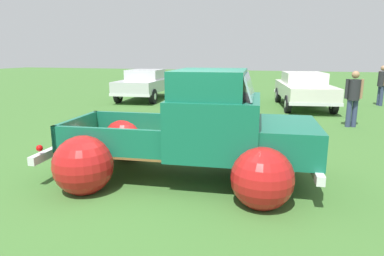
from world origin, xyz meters
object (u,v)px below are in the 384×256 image
Objects in this scene: show_car_0 at (145,83)px; spectator_0 at (382,83)px; show_car_2 at (304,88)px; vintage_pickup_truck at (201,137)px; show_car_1 at (218,86)px; lane_cone_0 at (68,140)px; spectator_1 at (353,95)px.

show_car_0 is 2.53× the size of spectator_0.
show_car_2 is 3.48m from spectator_0.
vintage_pickup_truck is 1.06× the size of show_car_1.
lane_cone_0 is (-8.26, -9.94, -0.66)m from spectator_0.
vintage_pickup_truck is at bearing 8.99° from show_car_1.
show_car_1 is at bearing -101.71° from show_car_2.
show_car_1 is (-1.76, 9.25, 0.03)m from vintage_pickup_truck.
show_car_2 is 7.55× the size of lane_cone_0.
show_car_0 is at bearing -102.42° from show_car_2.
vintage_pickup_truck is at bearing 134.08° from spectator_1.
vintage_pickup_truck is 3.28m from lane_cone_0.
spectator_1 is 2.67× the size of lane_cone_0.
lane_cone_0 is at bearing -11.17° from show_car_1.
spectator_0 reaches higher than show_car_0.
spectator_1 is (4.98, -3.75, 0.18)m from show_car_1.
spectator_1 is at bearing 10.26° from show_car_2.
show_car_0 is 0.90× the size of show_car_2.
spectator_1 is (8.62, -3.95, 0.18)m from show_car_0.
spectator_0 reaches higher than show_car_2.
spectator_1 reaches higher than show_car_1.
show_car_1 is 3.66m from show_car_2.
spectator_1 reaches higher than show_car_0.
lane_cone_0 is at bearing 163.78° from vintage_pickup_truck.
show_car_1 is 6.95m from spectator_0.
show_car_0 is 3.64m from show_car_1.
spectator_1 reaches higher than show_car_2.
spectator_1 is at bearing 51.32° from show_car_1.
spectator_0 is at bearing 58.76° from vintage_pickup_truck.
show_car_0 is 9.14m from lane_cone_0.
show_car_2 is at bearing 59.18° from lane_cone_0.
vintage_pickup_truck is 7.58× the size of lane_cone_0.
spectator_1 is 8.10m from lane_cone_0.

